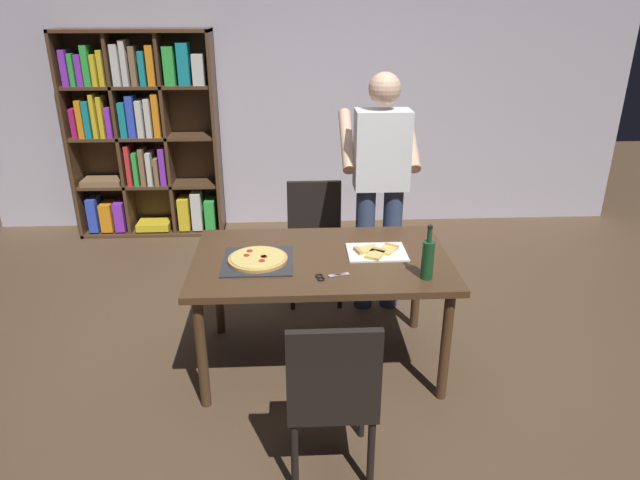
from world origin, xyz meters
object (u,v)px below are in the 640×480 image
at_px(person_serving_pizza, 380,181).
at_px(dining_table, 321,268).
at_px(chair_far_side, 315,233).
at_px(bookshelf, 142,135).
at_px(pepperoni_pizza_on_tray, 258,260).
at_px(wine_bottle, 428,259).
at_px(kitchen_scissors, 327,276).
at_px(chair_near_camera, 332,390).

bearing_deg(person_serving_pizza, dining_table, -121.76).
bearing_deg(chair_far_side, bookshelf, 138.61).
bearing_deg(pepperoni_pizza_on_tray, wine_bottle, -15.12).
xyz_separation_m(chair_far_side, kitchen_scissors, (0.02, -1.23, 0.24)).
relative_size(bookshelf, person_serving_pizza, 1.11).
xyz_separation_m(person_serving_pizza, kitchen_scissors, (-0.44, -1.01, -0.24)).
xyz_separation_m(wine_bottle, kitchen_scissors, (-0.56, 0.04, -0.11)).
relative_size(dining_table, chair_far_side, 1.72).
bearing_deg(chair_near_camera, dining_table, 90.00).
bearing_deg(person_serving_pizza, wine_bottle, -83.91).
bearing_deg(chair_far_side, person_serving_pizza, -25.55).
xyz_separation_m(bookshelf, kitchen_scissors, (1.62, -2.64, -0.23)).
relative_size(wine_bottle, kitchen_scissors, 1.59).
height_order(chair_near_camera, kitchen_scissors, chair_near_camera).
distance_m(chair_near_camera, chair_far_side, 1.93).
bearing_deg(pepperoni_pizza_on_tray, kitchen_scissors, -29.25).
bearing_deg(chair_far_side, chair_near_camera, -90.00).
height_order(dining_table, chair_far_side, chair_far_side).
distance_m(dining_table, bookshelf, 2.88).
xyz_separation_m(chair_near_camera, bookshelf, (-1.60, 3.34, 0.48)).
distance_m(chair_far_side, pepperoni_pizza_on_tray, 1.11).
bearing_deg(bookshelf, dining_table, -56.03).
xyz_separation_m(chair_far_side, person_serving_pizza, (0.46, -0.22, 0.49)).
xyz_separation_m(pepperoni_pizza_on_tray, kitchen_scissors, (0.40, -0.22, -0.01)).
height_order(bookshelf, kitchen_scissors, bookshelf).
bearing_deg(chair_far_side, kitchen_scissors, -89.20).
distance_m(bookshelf, pepperoni_pizza_on_tray, 2.72).
relative_size(chair_near_camera, wine_bottle, 2.85).
distance_m(dining_table, chair_far_side, 0.98).
height_order(dining_table, wine_bottle, wine_bottle).
height_order(dining_table, kitchen_scissors, kitchen_scissors).
bearing_deg(pepperoni_pizza_on_tray, person_serving_pizza, 43.34).
relative_size(dining_table, kitchen_scissors, 7.80).
height_order(chair_near_camera, bookshelf, bookshelf).
bearing_deg(wine_bottle, person_serving_pizza, 96.09).
bearing_deg(dining_table, person_serving_pizza, 58.24).
relative_size(chair_near_camera, kitchen_scissors, 4.54).
bearing_deg(kitchen_scissors, dining_table, 93.63).
distance_m(dining_table, chair_near_camera, 0.98).
relative_size(person_serving_pizza, pepperoni_pizza_on_tray, 4.24).
xyz_separation_m(dining_table, chair_far_side, (0.00, 0.96, -0.16)).
height_order(chair_near_camera, wine_bottle, wine_bottle).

